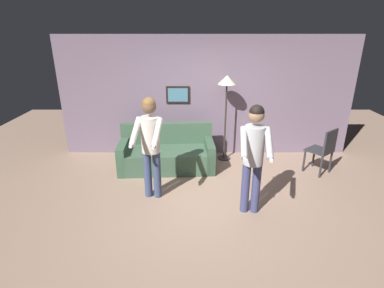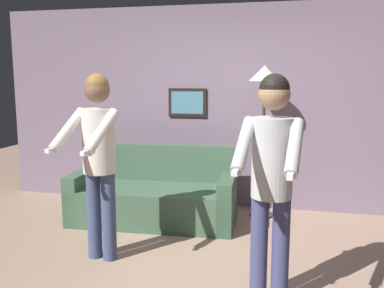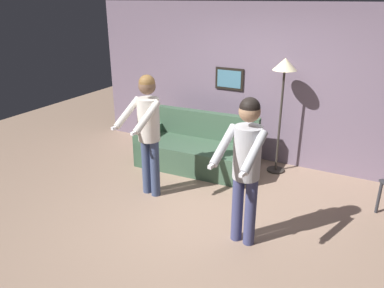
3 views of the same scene
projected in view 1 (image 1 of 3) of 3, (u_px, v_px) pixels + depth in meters
name	position (u px, v px, depth m)	size (l,w,h in m)	color
ground_plane	(210.00, 200.00, 5.04)	(12.00, 12.00, 0.00)	#9B7D67
back_wall_assembly	(206.00, 97.00, 6.54)	(6.40, 0.09, 2.60)	slate
couch	(166.00, 155.00, 6.14)	(1.94, 0.95, 0.87)	#3E5B44
torchiere_lamp	(226.00, 89.00, 6.10)	(0.37, 0.37, 1.83)	#332D28
person_standing_left	(150.00, 139.00, 4.78)	(0.49, 0.68, 1.73)	#394669
person_standing_right	(253.00, 150.00, 4.37)	(0.47, 0.67, 1.72)	#3C406B
dining_chair_distant	(323.00, 149.00, 5.80)	(0.59, 0.59, 0.93)	#2D2D33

